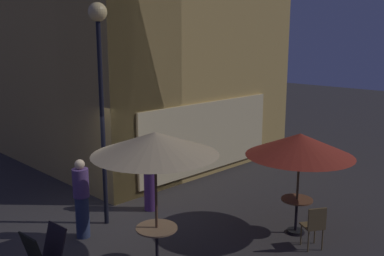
% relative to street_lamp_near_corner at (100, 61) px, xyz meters
% --- Properties ---
extents(ground_plane, '(60.00, 60.00, 0.00)m').
position_rel_street_lamp_near_corner_xyz_m(ground_plane, '(-0.31, -0.08, -3.69)').
color(ground_plane, '#363231').
extents(cafe_building, '(7.68, 7.74, 8.38)m').
position_rel_street_lamp_near_corner_xyz_m(cafe_building, '(3.24, 3.23, 0.49)').
color(cafe_building, tan).
rests_on(cafe_building, ground).
extents(street_lamp_near_corner, '(0.40, 0.40, 4.91)m').
position_rel_street_lamp_near_corner_xyz_m(street_lamp_near_corner, '(0.00, 0.00, 0.00)').
color(street_lamp_near_corner, black).
rests_on(street_lamp_near_corner, ground).
extents(menu_sandwich_board, '(0.68, 0.60, 0.85)m').
position_rel_street_lamp_near_corner_xyz_m(menu_sandwich_board, '(-2.03, -1.10, -3.25)').
color(menu_sandwich_board, black).
rests_on(menu_sandwich_board, ground).
extents(cafe_table_0, '(0.68, 0.68, 0.78)m').
position_rel_street_lamp_near_corner_xyz_m(cafe_table_0, '(2.65, -3.33, -3.15)').
color(cafe_table_0, black).
rests_on(cafe_table_0, ground).
extents(cafe_table_1, '(0.78, 0.78, 0.73)m').
position_rel_street_lamp_near_corner_xyz_m(cafe_table_1, '(-0.35, -2.21, -3.14)').
color(cafe_table_1, black).
rests_on(cafe_table_1, ground).
extents(patio_umbrella_0, '(2.27, 2.27, 2.23)m').
position_rel_street_lamp_near_corner_xyz_m(patio_umbrella_0, '(2.65, -3.33, -1.71)').
color(patio_umbrella_0, black).
rests_on(patio_umbrella_0, ground).
extents(patio_umbrella_1, '(2.30, 2.30, 2.55)m').
position_rel_street_lamp_near_corner_xyz_m(patio_umbrella_1, '(-0.35, -2.21, -1.36)').
color(patio_umbrella_1, black).
rests_on(patio_umbrella_1, ground).
extents(cafe_chair_0, '(0.53, 0.53, 0.91)m').
position_rel_street_lamp_near_corner_xyz_m(cafe_chair_0, '(2.23, -4.00, -3.14)').
color(cafe_chair_0, brown).
rests_on(cafe_chair_0, ground).
extents(patron_standing_0, '(0.34, 0.34, 1.72)m').
position_rel_street_lamp_near_corner_xyz_m(patron_standing_0, '(-0.75, -0.23, -2.82)').
color(patron_standing_0, '#2C3553').
rests_on(patron_standing_0, ground).
extents(patron_standing_1, '(0.37, 0.37, 1.86)m').
position_rel_street_lamp_near_corner_xyz_m(patron_standing_1, '(1.23, -0.10, -2.76)').
color(patron_standing_1, '#552F6B').
rests_on(patron_standing_1, ground).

